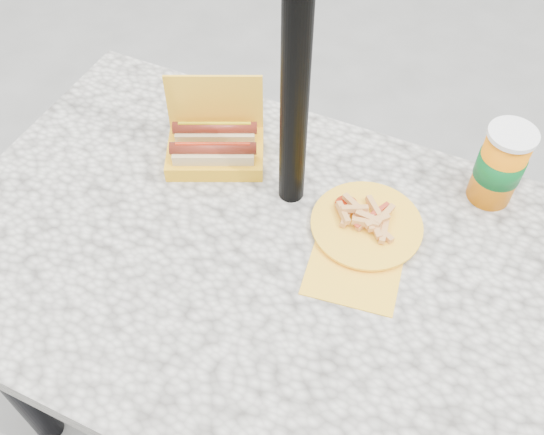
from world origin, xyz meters
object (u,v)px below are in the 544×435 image
at_px(soda_cup, 500,165).
at_px(hotdog_box, 215,145).
at_px(umbrella_pole, 297,45).
at_px(fries_plate, 365,227).

bearing_deg(soda_cup, hotdog_box, -165.97).
bearing_deg(umbrella_pole, hotdog_box, 172.25).
relative_size(umbrella_pole, fries_plate, 7.42).
relative_size(hotdog_box, soda_cup, 1.38).
bearing_deg(fries_plate, hotdog_box, 171.49).
distance_m(umbrella_pole, fries_plate, 0.38).
relative_size(umbrella_pole, hotdog_box, 9.30).
bearing_deg(fries_plate, umbrella_pole, 170.64).
xyz_separation_m(umbrella_pole, fries_plate, (0.16, -0.03, -0.34)).
bearing_deg(soda_cup, fries_plate, -135.97).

